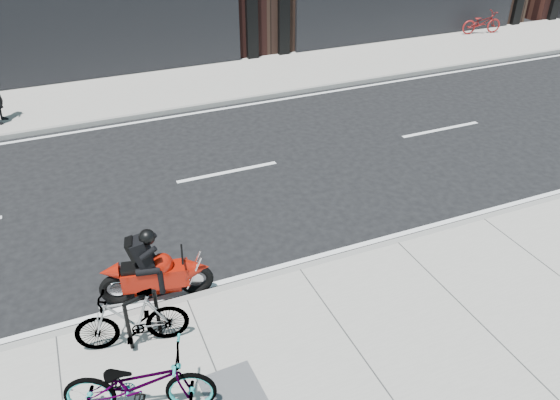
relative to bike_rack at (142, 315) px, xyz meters
name	(u,v)px	position (x,y,z in m)	size (l,w,h in m)	color
ground	(259,216)	(2.77, 2.60, -0.64)	(120.00, 120.00, 0.00)	black
sidewalk_far	(170,88)	(2.77, 10.35, -0.57)	(60.00, 3.50, 0.13)	gray
bike_rack	(142,315)	(0.00, 0.00, 0.00)	(0.50, 0.18, 0.86)	black
bicycle_front	(139,383)	(-0.27, -1.18, -0.01)	(0.66, 1.91, 1.00)	gray
bicycle_rear	(131,319)	(-0.16, 0.00, -0.02)	(0.45, 1.61, 0.97)	gray
motorcycle	(160,270)	(0.47, 0.98, -0.08)	(1.82, 0.70, 1.37)	black
bicycle_far	(482,23)	(15.81, 11.42, -0.07)	(0.58, 1.66, 0.87)	maroon
utility_grate	(232,390)	(0.87, -1.34, -0.50)	(0.75, 0.75, 0.01)	#49494B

